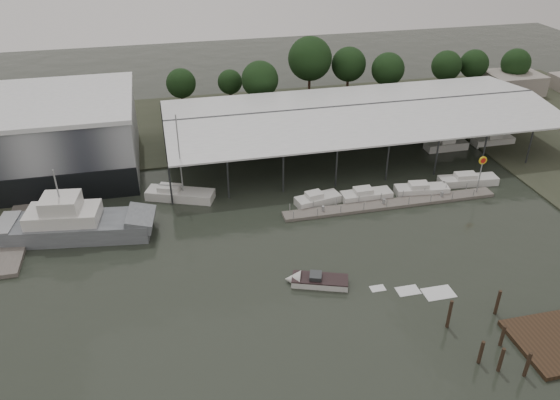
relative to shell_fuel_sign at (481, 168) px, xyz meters
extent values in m
plane|color=#242A22|center=(-27.00, -9.99, -3.93)|extent=(200.00, 200.00, 0.00)
cube|color=#333629|center=(-27.00, 32.01, -3.83)|extent=(140.00, 30.00, 0.30)
cube|color=#91959A|center=(-55.00, 20.01, 1.07)|extent=(24.00, 20.00, 10.00)
cube|color=black|center=(-55.00, 9.96, -1.93)|extent=(24.00, 0.30, 4.00)
cube|color=white|center=(-55.00, 20.01, 6.27)|extent=(24.50, 20.50, 0.60)
cube|color=#2E3033|center=(-10.00, 18.01, 2.84)|extent=(58.00, 0.40, 0.30)
cylinder|color=#2E3033|center=(-39.00, 6.51, -1.18)|extent=(0.24, 0.24, 5.50)
cylinder|color=#2E3033|center=(-39.00, 29.51, -1.18)|extent=(0.24, 0.24, 5.50)
cylinder|color=#2E3033|center=(19.00, 29.51, -1.18)|extent=(0.24, 0.24, 5.50)
cube|color=#655F59|center=(-57.00, 4.01, -3.68)|extent=(3.00, 18.00, 0.50)
cube|color=#655F59|center=(-12.00, 0.01, -3.73)|extent=(28.00, 2.00, 0.40)
cylinder|color=gray|center=(-25.00, -0.89, -3.13)|extent=(0.10, 0.10, 1.20)
cylinder|color=gray|center=(1.00, 0.91, -3.13)|extent=(0.10, 0.10, 1.20)
cube|color=gray|center=(-13.00, 0.01, -3.23)|extent=(0.30, 0.30, 0.70)
cylinder|color=gray|center=(0.00, 0.01, -1.43)|extent=(0.16, 0.16, 5.00)
cylinder|color=yellow|center=(0.00, 0.01, 1.07)|extent=(1.10, 0.12, 1.10)
cylinder|color=red|center=(0.00, -0.06, 1.07)|extent=(0.70, 0.05, 0.70)
cube|color=gray|center=(28.00, 35.01, -1.93)|extent=(10.00, 8.00, 4.00)
cube|color=slate|center=(-50.24, 1.79, -3.03)|extent=(17.50, 7.32, 2.40)
cube|color=slate|center=(-42.84, 0.80, -2.03)|extent=(3.86, 5.29, 1.81)
cube|color=silver|center=(-51.25, 1.93, -1.24)|extent=(8.47, 5.26, 1.80)
cube|color=silver|center=(-51.25, 1.93, 0.47)|extent=(4.52, 4.13, 1.61)
cylinder|color=gray|center=(-51.25, 1.93, 2.87)|extent=(0.18, 0.18, 3.50)
cube|color=gray|center=(-57.64, 2.79, -1.72)|extent=(2.67, 5.13, 0.15)
cube|color=silver|center=(-37.89, 7.71, -3.43)|extent=(9.04, 5.64, 1.40)
cube|color=silver|center=(-39.18, 8.22, -2.53)|extent=(3.25, 2.70, 0.80)
cylinder|color=gray|center=(-37.49, 7.55, 2.30)|extent=(0.16, 0.16, 10.73)
cylinder|color=gray|center=(-38.94, 8.13, -2.03)|extent=(3.29, 1.41, 0.12)
cube|color=silver|center=(-25.34, -13.19, -3.58)|extent=(6.02, 3.80, 0.90)
cone|color=silver|center=(-27.96, -12.24, -3.58)|extent=(2.18, 2.42, 2.00)
cube|color=black|center=(-25.34, -13.19, -3.18)|extent=(6.04, 3.86, 0.12)
cube|color=#2E3033|center=(-25.77, -13.03, -2.93)|extent=(1.60, 1.72, 0.50)
cube|color=silver|center=(-19.85, -15.16, -3.91)|extent=(2.30, 1.50, 0.04)
cube|color=silver|center=(-17.03, -16.18, -3.91)|extent=(3.10, 2.00, 0.04)
cube|color=silver|center=(-14.21, -17.20, -3.91)|extent=(3.90, 2.50, 0.04)
cube|color=silver|center=(-20.92, 2.54, -3.43)|extent=(6.08, 3.28, 1.10)
cube|color=silver|center=(-21.42, 2.54, -2.63)|extent=(2.29, 1.97, 0.70)
cube|color=silver|center=(-14.49, 2.20, -3.43)|extent=(6.57, 2.26, 1.10)
cube|color=silver|center=(-14.99, 2.20, -2.63)|extent=(2.31, 1.63, 0.70)
cube|color=silver|center=(-6.89, 1.95, -3.43)|extent=(7.17, 3.06, 1.10)
cube|color=silver|center=(-7.39, 1.95, -2.63)|extent=(2.61, 1.90, 0.70)
cube|color=silver|center=(0.44, 2.99, -3.43)|extent=(8.10, 2.94, 1.10)
cube|color=silver|center=(-0.06, 2.99, -2.63)|extent=(2.91, 1.86, 0.70)
cylinder|color=#36271B|center=(-12.27, -24.95, -3.11)|extent=(0.32, 0.32, 2.83)
cylinder|color=#36271B|center=(-12.28, -28.50, -2.95)|extent=(0.32, 0.32, 3.16)
cylinder|color=#36271B|center=(-15.19, -26.33, -3.04)|extent=(0.32, 0.32, 2.98)
cylinder|color=#36271B|center=(-15.72, -21.78, -2.69)|extent=(0.32, 0.32, 3.67)
cylinder|color=#36271B|center=(-10.40, -21.15, -2.86)|extent=(0.32, 0.32, 3.33)
cylinder|color=#36271B|center=(-14.08, -27.53, -2.97)|extent=(0.32, 0.32, 3.11)
cylinder|color=#301E15|center=(-35.10, 39.57, -2.07)|extent=(0.50, 0.50, 3.71)
sphere|color=#1C3716|center=(-35.10, 39.57, 1.26)|extent=(5.19, 5.19, 5.19)
cylinder|color=#301E15|center=(-26.32, 40.73, -2.34)|extent=(0.50, 0.50, 3.17)
sphere|color=#1C3716|center=(-26.32, 40.73, 0.52)|extent=(4.44, 4.44, 4.44)
cylinder|color=#301E15|center=(-21.91, 34.86, -1.65)|extent=(0.50, 0.50, 4.56)
sphere|color=#1C3716|center=(-21.91, 34.86, 2.45)|extent=(6.38, 6.38, 6.38)
cylinder|color=#301E15|center=(-11.60, 39.91, -1.07)|extent=(0.50, 0.50, 5.70)
sphere|color=#1C3716|center=(-11.60, 39.91, 4.06)|extent=(7.99, 7.99, 7.99)
cylinder|color=#301E15|center=(-4.00, 40.12, -1.64)|extent=(0.50, 0.50, 4.57)
sphere|color=#1C3716|center=(-4.00, 40.12, 2.47)|extent=(6.40, 6.40, 6.40)
cylinder|color=#301E15|center=(2.42, 36.70, -1.77)|extent=(0.50, 0.50, 4.31)
sphere|color=#1C3716|center=(2.42, 36.70, 2.11)|extent=(6.04, 6.04, 6.04)
cylinder|color=#301E15|center=(14.66, 37.46, -1.91)|extent=(0.50, 0.50, 4.04)
sphere|color=#1C3716|center=(14.66, 37.46, 1.73)|extent=(5.66, 5.66, 5.66)
cylinder|color=#301E15|center=(20.70, 37.85, -1.97)|extent=(0.50, 0.50, 3.92)
sphere|color=#1C3716|center=(20.70, 37.85, 1.56)|extent=(5.48, 5.48, 5.48)
cylinder|color=#301E15|center=(28.69, 36.29, -1.94)|extent=(0.50, 0.50, 3.97)
sphere|color=#1C3716|center=(28.69, 36.29, 1.63)|extent=(5.55, 5.55, 5.55)
camera|label=1|loc=(-39.19, -54.94, 31.25)|focal=35.00mm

